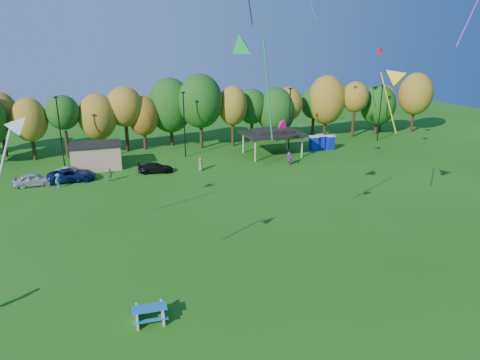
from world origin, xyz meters
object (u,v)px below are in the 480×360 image
object	(u,v)px
porta_potties	(321,142)
car_b	(71,173)
picnic_table	(150,313)
car_c	(72,175)
car_d	(155,168)
car_a	(34,180)

from	to	relation	value
porta_potties	car_b	bearing A→B (deg)	-174.69
picnic_table	car_c	distance (m)	30.01
car_b	car_d	xyz separation A→B (m)	(9.83, -0.87, -0.05)
car_a	car_d	world-z (taller)	car_a
car_b	porta_potties	bearing A→B (deg)	-69.95
porta_potties	picnic_table	world-z (taller)	porta_potties
porta_potties	car_c	xyz separation A→B (m)	(-35.20, -4.46, -0.36)
porta_potties	picnic_table	distance (m)	45.34
porta_potties	car_a	xyz separation A→B (m)	(-39.17, -4.89, -0.37)
porta_potties	picnic_table	xyz separation A→B (m)	(-29.97, -34.02, -0.59)
car_b	car_c	xyz separation A→B (m)	(0.09, -1.18, 0.07)
picnic_table	car_c	size ratio (longest dim) A/B	0.39
car_a	car_b	world-z (taller)	car_a
picnic_table	car_d	xyz separation A→B (m)	(4.51, 29.86, 0.12)
car_a	car_b	size ratio (longest dim) A/B	1.05
car_b	car_d	bearing A→B (deg)	-80.32
car_a	car_b	xyz separation A→B (m)	(3.88, 1.61, -0.05)
picnic_table	car_b	bearing A→B (deg)	103.27
porta_potties	car_d	world-z (taller)	porta_potties
picnic_table	car_c	xyz separation A→B (m)	(-5.23, 29.55, 0.23)
porta_potties	car_c	bearing A→B (deg)	-172.77
porta_potties	car_b	size ratio (longest dim) A/B	0.92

